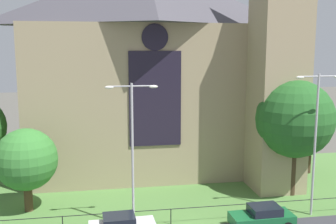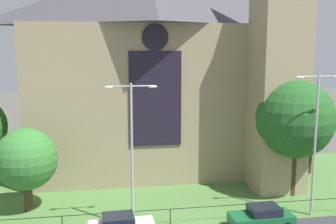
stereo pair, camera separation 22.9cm
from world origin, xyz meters
name	(u,v)px [view 1 (the left image)]	position (x,y,z in m)	size (l,w,h in m)	color
ground	(170,186)	(0.00, 10.00, 0.00)	(160.00, 160.00, 0.00)	#56544C
grass_verge	(174,195)	(0.00, 8.00, 0.00)	(120.00, 20.00, 0.01)	#517F3D
church_building	(155,65)	(-0.46, 15.53, 10.27)	(23.20, 16.20, 26.00)	tan
iron_railing	(171,211)	(-1.23, 2.50, 0.97)	(28.79, 0.07, 1.13)	black
tree_left_near	(26,160)	(-11.20, 6.56, 3.91)	(4.54, 4.54, 6.20)	#4C3823
tree_right_far	(310,127)	(13.80, 11.57, 4.47)	(4.26, 4.26, 6.64)	#423021
tree_right_near	(295,119)	(9.52, 6.40, 6.32)	(6.26, 6.26, 9.48)	#423021
streetlamp_near	(132,140)	(-3.79, 2.40, 6.06)	(3.37, 0.26, 9.75)	#B2B2B7
streetlamp_far	(316,129)	(9.06, 2.40, 6.31)	(3.37, 0.26, 10.21)	#B2B2B7
parked_car_green	(262,217)	(4.74, 1.03, 0.74)	(4.24, 2.10, 1.51)	#196033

